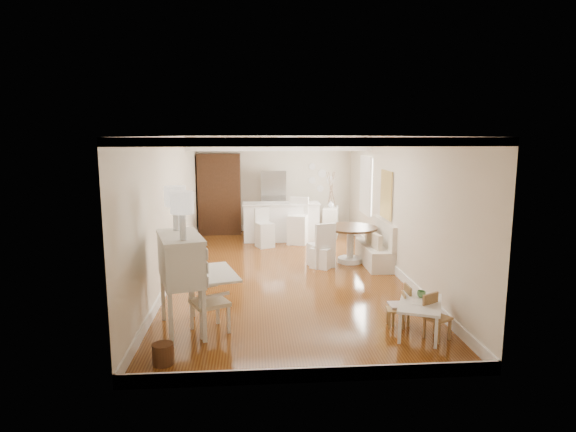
{
  "coord_description": "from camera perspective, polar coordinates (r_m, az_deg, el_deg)",
  "views": [
    {
      "loc": [
        -0.67,
        -9.62,
        2.82
      ],
      "look_at": [
        0.07,
        0.3,
        1.14
      ],
      "focal_mm": 30.0,
      "sensor_mm": 36.0,
      "label": 1
    }
  ],
  "objects": [
    {
      "name": "gustavian_armchair",
      "position": [
        7.13,
        -9.28,
        -9.94
      ],
      "size": [
        0.7,
        0.7,
        0.91
      ],
      "primitive_type": "cube",
      "rotation": [
        0.0,
        0.0,
        2.03
      ],
      "color": "silver",
      "rests_on": "ground"
    },
    {
      "name": "breakfast_counter",
      "position": [
        12.95,
        -0.82,
        -0.68
      ],
      "size": [
        2.05,
        0.65,
        1.03
      ],
      "primitive_type": "cube",
      "color": "white",
      "rests_on": "ground"
    },
    {
      "name": "dining_table",
      "position": [
        10.83,
        7.38,
        -3.38
      ],
      "size": [
        1.56,
        1.56,
        0.81
      ],
      "primitive_type": "cylinder",
      "rotation": [
        0.0,
        0.0,
        0.41
      ],
      "color": "#402814",
      "rests_on": "ground"
    },
    {
      "name": "pencil_cup",
      "position": [
        7.39,
        15.52,
        -8.92
      ],
      "size": [
        0.16,
        0.16,
        0.1
      ],
      "primitive_type": "imported",
      "rotation": [
        0.0,
        0.0,
        -0.36
      ],
      "color": "#589356",
      "rests_on": "kids_table"
    },
    {
      "name": "slip_chair_near",
      "position": [
        10.36,
        4.07,
        -3.78
      ],
      "size": [
        0.57,
        0.58,
        0.86
      ],
      "primitive_type": "cube",
      "rotation": [
        0.0,
        0.0,
        -0.56
      ],
      "color": "white",
      "rests_on": "ground"
    },
    {
      "name": "fridge",
      "position": [
        13.93,
        -0.26,
        1.66
      ],
      "size": [
        0.75,
        0.65,
        1.8
      ],
      "primitive_type": "imported",
      "color": "silver",
      "rests_on": "ground"
    },
    {
      "name": "kids_chair_b",
      "position": [
        7.55,
        13.01,
        -10.16
      ],
      "size": [
        0.29,
        0.29,
        0.61
      ],
      "primitive_type": "cube",
      "rotation": [
        0.0,
        0.0,
        -1.57
      ],
      "color": "#997745",
      "rests_on": "ground"
    },
    {
      "name": "kids_chair_a",
      "position": [
        7.45,
        12.62,
        -10.73
      ],
      "size": [
        0.29,
        0.29,
        0.53
      ],
      "primitive_type": "cube",
      "rotation": [
        0.0,
        0.0,
        -1.7
      ],
      "color": "tan",
      "rests_on": "ground"
    },
    {
      "name": "bar_stool_right",
      "position": [
        12.55,
        1.16,
        -0.6
      ],
      "size": [
        0.6,
        0.6,
        1.21
      ],
      "primitive_type": "cube",
      "rotation": [
        0.0,
        0.0,
        -0.3
      ],
      "color": "white",
      "rests_on": "ground"
    },
    {
      "name": "bar_stool_left",
      "position": [
        12.2,
        -2.78,
        -1.42
      ],
      "size": [
        0.52,
        0.52,
        0.99
      ],
      "primitive_type": "cube",
      "rotation": [
        0.0,
        0.0,
        0.39
      ],
      "color": "silver",
      "rests_on": "ground"
    },
    {
      "name": "banquette",
      "position": [
        10.72,
        10.2,
        -3.14
      ],
      "size": [
        0.52,
        1.6,
        0.98
      ],
      "primitive_type": "cube",
      "color": "silver",
      "rests_on": "ground"
    },
    {
      "name": "pantry_cabinet",
      "position": [
        13.93,
        -8.1,
        2.6
      ],
      "size": [
        1.2,
        0.6,
        2.3
      ],
      "primitive_type": "cube",
      "color": "#381E11",
      "rests_on": "ground"
    },
    {
      "name": "secretary_bureau",
      "position": [
        7.15,
        -12.51,
        -7.79
      ],
      "size": [
        1.39,
        1.41,
        1.43
      ],
      "primitive_type": "cube",
      "rotation": [
        0.0,
        0.0,
        0.28
      ],
      "color": "silver",
      "rests_on": "ground"
    },
    {
      "name": "slip_chair_far",
      "position": [
        10.44,
        3.93,
        -3.35
      ],
      "size": [
        0.59,
        0.61,
        0.98
      ],
      "primitive_type": "cube",
      "rotation": [
        0.0,
        0.0,
        -2.82
      ],
      "color": "white",
      "rests_on": "ground"
    },
    {
      "name": "branch_vase",
      "position": [
        13.42,
        5.09,
        1.45
      ],
      "size": [
        0.25,
        0.25,
        0.2
      ],
      "primitive_type": "imported",
      "rotation": [
        0.0,
        0.0,
        -0.41
      ],
      "color": "silver",
      "rests_on": "sideboard"
    },
    {
      "name": "sideboard",
      "position": [
        13.5,
        5.08,
        -0.71
      ],
      "size": [
        0.58,
        0.94,
        0.83
      ],
      "primitive_type": "cube",
      "rotation": [
        0.0,
        0.0,
        -0.23
      ],
      "color": "beige",
      "rests_on": "ground"
    },
    {
      "name": "wicker_basket",
      "position": [
        6.41,
        -14.6,
        -15.54
      ],
      "size": [
        0.27,
        0.27,
        0.27
      ],
      "primitive_type": "cylinder",
      "rotation": [
        0.0,
        0.0,
        -0.0
      ],
      "color": "#522F19",
      "rests_on": "ground"
    },
    {
      "name": "room",
      "position": [
        10.0,
        -0.22,
        4.76
      ],
      "size": [
        9.0,
        9.04,
        2.82
      ],
      "color": "brown",
      "rests_on": "ground"
    },
    {
      "name": "kids_table",
      "position": [
        7.28,
        15.32,
        -11.58
      ],
      "size": [
        0.89,
        1.09,
        0.47
      ],
      "primitive_type": "cube",
      "rotation": [
        0.0,
        0.0,
        -0.39
      ],
      "color": "white",
      "rests_on": "ground"
    },
    {
      "name": "kids_chair_c",
      "position": [
        7.15,
        17.29,
        -11.37
      ],
      "size": [
        0.42,
        0.42,
        0.64
      ],
      "primitive_type": "cube",
      "rotation": [
        0.0,
        0.0,
        0.54
      ],
      "color": "#A17849",
      "rests_on": "ground"
    }
  ]
}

